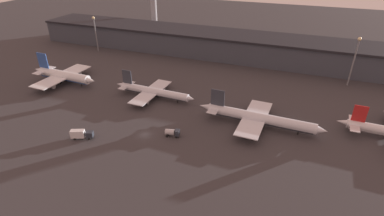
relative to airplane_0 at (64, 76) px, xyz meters
The scene contains 9 objects.
ground 66.49m from the airplane_0, 23.83° to the right, with size 600.00×600.00×0.00m, color #383538.
terminal_building 92.23m from the airplane_0, 48.80° to the left, with size 247.49×28.25×14.39m.
airplane_0 is the anchor object (origin of this frame).
airplane_1 49.68m from the airplane_0, ahead, with size 40.13×27.41×11.33m.
airplane_2 98.65m from the airplane_0, ahead, with size 48.86×29.24×12.33m.
service_vehicle_1 74.58m from the airplane_0, 18.76° to the right, with size 5.58×3.31×2.79m.
service_vehicle_2 55.17m from the airplane_0, 42.47° to the right, with size 8.04×5.04×3.52m.
lamp_post_0 52.23m from the airplane_0, 107.89° to the left, with size 1.80×1.80×22.27m.
lamp_post_1 142.27m from the airplane_0, 20.08° to the left, with size 1.80×1.80×24.20m.
Camera 1 is at (49.45, -79.43, 61.84)m, focal length 28.00 mm.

